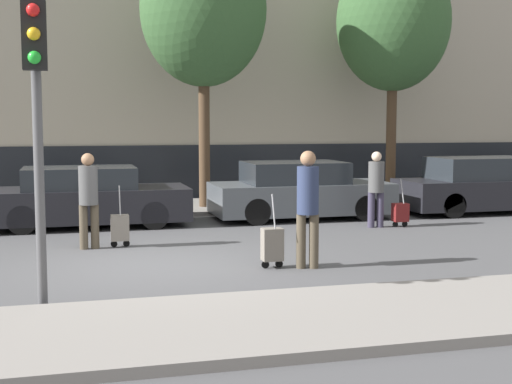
% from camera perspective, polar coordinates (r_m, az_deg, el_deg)
% --- Properties ---
extents(ground_plane, '(80.00, 80.00, 0.00)m').
position_cam_1_polar(ground_plane, '(11.52, -8.02, -5.85)').
color(ground_plane, '#4C4C4F').
extents(sidewalk_near, '(28.00, 2.50, 0.12)m').
position_cam_1_polar(sidewalk_near, '(7.90, -4.66, -10.77)').
color(sidewalk_near, gray).
rests_on(sidewalk_near, ground_plane).
extents(sidewalk_far, '(28.00, 3.00, 0.12)m').
position_cam_1_polar(sidewalk_far, '(18.40, -10.67, -1.36)').
color(sidewalk_far, gray).
rests_on(sidewalk_far, ground_plane).
extents(building_facade, '(28.00, 3.06, 9.70)m').
position_cam_1_polar(building_facade, '(22.10, -11.64, 12.21)').
color(building_facade, '#A89E8C').
rests_on(building_facade, ground_plane).
extents(parked_car_1, '(4.31, 1.76, 1.30)m').
position_cam_1_polar(parked_car_1, '(15.90, -13.42, -0.49)').
color(parked_car_1, black).
rests_on(parked_car_1, ground_plane).
extents(parked_car_2, '(4.17, 1.82, 1.34)m').
position_cam_1_polar(parked_car_2, '(16.79, 3.48, 0.02)').
color(parked_car_2, '#4C5156').
rests_on(parked_car_2, ground_plane).
extents(parked_car_3, '(4.50, 1.74, 1.39)m').
position_cam_1_polar(parked_car_3, '(18.80, 17.88, 0.42)').
color(parked_car_3, black).
rests_on(parked_car_3, ground_plane).
extents(pedestrian_left, '(0.35, 0.34, 1.73)m').
position_cam_1_polar(pedestrian_left, '(13.09, -13.25, -0.21)').
color(pedestrian_left, '#4C4233').
rests_on(pedestrian_left, ground_plane).
extents(trolley_left, '(0.34, 0.29, 1.13)m').
position_cam_1_polar(trolley_left, '(13.25, -10.83, -2.84)').
color(trolley_left, slate).
rests_on(trolley_left, ground_plane).
extents(pedestrian_center, '(0.34, 0.34, 1.84)m').
position_cam_1_polar(pedestrian_center, '(11.08, 4.16, -0.74)').
color(pedestrian_center, '#4C4233').
rests_on(pedestrian_center, ground_plane).
extents(trolley_center, '(0.34, 0.29, 1.17)m').
position_cam_1_polar(trolley_center, '(11.17, 1.31, -4.22)').
color(trolley_center, slate).
rests_on(trolley_center, ground_plane).
extents(pedestrian_right, '(0.35, 0.34, 1.64)m').
position_cam_1_polar(pedestrian_right, '(15.55, 9.59, 0.58)').
color(pedestrian_right, '#383347').
rests_on(pedestrian_right, ground_plane).
extents(trolley_right, '(0.34, 0.29, 1.05)m').
position_cam_1_polar(trolley_right, '(15.78, 11.47, -1.62)').
color(trolley_right, maroon).
rests_on(trolley_right, ground_plane).
extents(traffic_light, '(0.28, 0.47, 3.69)m').
position_cam_1_polar(traffic_light, '(8.86, -17.18, 7.62)').
color(traffic_light, '#515154').
rests_on(traffic_light, ground_plane).
extents(parked_bicycle, '(1.77, 0.06, 0.96)m').
position_cam_1_polar(parked_bicycle, '(17.91, -14.98, -0.26)').
color(parked_bicycle, black).
rests_on(parked_bicycle, sidewalk_far).
extents(bare_tree_near_crossing, '(3.16, 3.16, 6.88)m').
position_cam_1_polar(bare_tree_near_crossing, '(18.32, -4.23, 14.35)').
color(bare_tree_near_crossing, '#4C3826').
rests_on(bare_tree_near_crossing, sidewalk_far).
extents(bare_tree_down_street, '(3.12, 3.12, 6.80)m').
position_cam_1_polar(bare_tree_down_street, '(20.43, 10.93, 13.21)').
color(bare_tree_down_street, '#4C3826').
rests_on(bare_tree_down_street, sidewalk_far).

